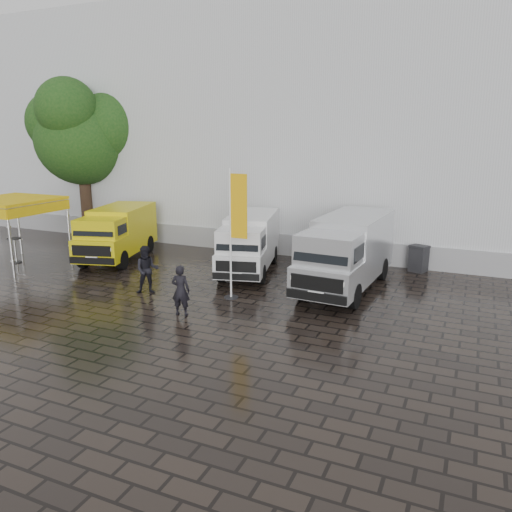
{
  "coord_description": "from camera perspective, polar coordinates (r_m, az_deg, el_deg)",
  "views": [
    {
      "loc": [
        7.06,
        -13.62,
        5.64
      ],
      "look_at": [
        0.05,
        2.2,
        1.36
      ],
      "focal_mm": 35.0,
      "sensor_mm": 36.0,
      "label": 1
    }
  ],
  "objects": [
    {
      "name": "ground",
      "position": [
        16.35,
        -3.3,
        -6.31
      ],
      "size": [
        120.0,
        120.0,
        0.0
      ],
      "primitive_type": "plane",
      "color": "black",
      "rests_on": "ground"
    },
    {
      "name": "exhibition_hall",
      "position": [
        30.05,
        14.66,
        14.15
      ],
      "size": [
        44.0,
        16.0,
        12.0
      ],
      "primitive_type": "cube",
      "color": "silver",
      "rests_on": "ground"
    },
    {
      "name": "hall_plinth",
      "position": [
        22.75,
        10.42,
        0.6
      ],
      "size": [
        44.0,
        0.15,
        1.0
      ],
      "primitive_type": "cube",
      "color": "gray",
      "rests_on": "ground"
    },
    {
      "name": "van_yellow",
      "position": [
        23.48,
        -15.58,
        2.41
      ],
      "size": [
        3.23,
        5.41,
        2.34
      ],
      "primitive_type": null,
      "rotation": [
        0.0,
        0.0,
        0.27
      ],
      "color": "#D1C00B",
      "rests_on": "ground"
    },
    {
      "name": "van_white",
      "position": [
        20.66,
        -0.76,
        1.36
      ],
      "size": [
        3.03,
        5.62,
        2.32
      ],
      "primitive_type": null,
      "rotation": [
        0.0,
        0.0,
        0.25
      ],
      "color": "white",
      "rests_on": "ground"
    },
    {
      "name": "van_silver",
      "position": [
        18.54,
        10.32,
        0.23
      ],
      "size": [
        2.41,
        6.25,
        2.66
      ],
      "primitive_type": null,
      "rotation": [
        0.0,
        0.0,
        -0.06
      ],
      "color": "silver",
      "rests_on": "ground"
    },
    {
      "name": "canopy_tent",
      "position": [
        23.8,
        -26.28,
        5.47
      ],
      "size": [
        3.31,
        3.31,
        2.92
      ],
      "color": "silver",
      "rests_on": "ground"
    },
    {
      "name": "flagpole",
      "position": [
        16.91,
        -2.4,
        3.14
      ],
      "size": [
        0.88,
        0.5,
        4.52
      ],
      "color": "black",
      "rests_on": "ground"
    },
    {
      "name": "tree",
      "position": [
        29.35,
        -19.34,
        13.06
      ],
      "size": [
        4.86,
        4.86,
        8.73
      ],
      "color": "black",
      "rests_on": "ground"
    },
    {
      "name": "cocktail_table",
      "position": [
        24.62,
        -25.81,
        0.58
      ],
      "size": [
        0.6,
        0.6,
        1.12
      ],
      "primitive_type": "cylinder",
      "color": "black",
      "rests_on": "ground"
    },
    {
      "name": "wheelie_bin",
      "position": [
        21.84,
        18.1,
        -0.26
      ],
      "size": [
        0.86,
        0.86,
        1.11
      ],
      "primitive_type": "cube",
      "rotation": [
        0.0,
        0.0,
        -0.34
      ],
      "color": "black",
      "rests_on": "ground"
    },
    {
      "name": "person_front",
      "position": [
        15.91,
        -8.61,
        -3.9
      ],
      "size": [
        0.66,
        0.5,
        1.64
      ],
      "primitive_type": "imported",
      "rotation": [
        0.0,
        0.0,
        3.33
      ],
      "color": "black",
      "rests_on": "ground"
    },
    {
      "name": "person_tent",
      "position": [
        18.28,
        -12.34,
        -1.55
      ],
      "size": [
        1.07,
        1.01,
        1.75
      ],
      "primitive_type": "imported",
      "rotation": [
        0.0,
        0.0,
        0.57
      ],
      "color": "black",
      "rests_on": "ground"
    }
  ]
}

